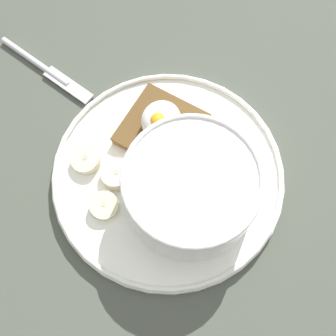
{
  "coord_description": "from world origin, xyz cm",
  "views": [
    {
      "loc": [
        17.67,
        6.41,
        52.5
      ],
      "look_at": [
        0.0,
        0.0,
        5.0
      ],
      "focal_mm": 50.0,
      "sensor_mm": 36.0,
      "label": 1
    }
  ],
  "objects_px": {
    "banana_slice_left": "(117,174)",
    "banana_slice_back": "(86,159)",
    "oatmeal_bowl": "(191,188)",
    "poached_egg": "(161,120)",
    "knife": "(46,69)",
    "banana_slice_front": "(104,206)",
    "toast_slice": "(161,129)"
  },
  "relations": [
    {
      "from": "banana_slice_left",
      "to": "banana_slice_back",
      "type": "relative_size",
      "value": 0.93
    },
    {
      "from": "banana_slice_back",
      "to": "oatmeal_bowl",
      "type": "bearing_deg",
      "value": 89.54
    },
    {
      "from": "oatmeal_bowl",
      "to": "poached_egg",
      "type": "xyz_separation_m",
      "value": [
        -0.07,
        -0.06,
        -0.0
      ]
    },
    {
      "from": "banana_slice_left",
      "to": "banana_slice_back",
      "type": "distance_m",
      "value": 0.04
    },
    {
      "from": "oatmeal_bowl",
      "to": "poached_egg",
      "type": "relative_size",
      "value": 2.99
    },
    {
      "from": "banana_slice_left",
      "to": "poached_egg",
      "type": "bearing_deg",
      "value": 158.57
    },
    {
      "from": "poached_egg",
      "to": "banana_slice_back",
      "type": "distance_m",
      "value": 0.1
    },
    {
      "from": "banana_slice_left",
      "to": "knife",
      "type": "bearing_deg",
      "value": -126.5
    },
    {
      "from": "banana_slice_left",
      "to": "knife",
      "type": "xyz_separation_m",
      "value": [
        -0.1,
        -0.14,
        -0.01
      ]
    },
    {
      "from": "oatmeal_bowl",
      "to": "banana_slice_back",
      "type": "distance_m",
      "value": 0.13
    },
    {
      "from": "oatmeal_bowl",
      "to": "banana_slice_left",
      "type": "height_order",
      "value": "oatmeal_bowl"
    },
    {
      "from": "banana_slice_front",
      "to": "banana_slice_left",
      "type": "distance_m",
      "value": 0.04
    },
    {
      "from": "toast_slice",
      "to": "poached_egg",
      "type": "distance_m",
      "value": 0.02
    },
    {
      "from": "banana_slice_front",
      "to": "banana_slice_left",
      "type": "bearing_deg",
      "value": -179.22
    },
    {
      "from": "toast_slice",
      "to": "poached_egg",
      "type": "bearing_deg",
      "value": -7.64
    },
    {
      "from": "poached_egg",
      "to": "banana_slice_left",
      "type": "distance_m",
      "value": 0.08
    },
    {
      "from": "oatmeal_bowl",
      "to": "knife",
      "type": "height_order",
      "value": "oatmeal_bowl"
    },
    {
      "from": "toast_slice",
      "to": "banana_slice_front",
      "type": "height_order",
      "value": "same"
    },
    {
      "from": "toast_slice",
      "to": "knife",
      "type": "height_order",
      "value": "toast_slice"
    },
    {
      "from": "toast_slice",
      "to": "banana_slice_left",
      "type": "xyz_separation_m",
      "value": [
        0.07,
        -0.03,
        -0.0
      ]
    },
    {
      "from": "toast_slice",
      "to": "banana_slice_back",
      "type": "bearing_deg",
      "value": -45.61
    },
    {
      "from": "toast_slice",
      "to": "banana_slice_front",
      "type": "xyz_separation_m",
      "value": [
        0.11,
        -0.03,
        -0.0
      ]
    },
    {
      "from": "oatmeal_bowl",
      "to": "poached_egg",
      "type": "bearing_deg",
      "value": -138.66
    },
    {
      "from": "banana_slice_front",
      "to": "banana_slice_back",
      "type": "height_order",
      "value": "banana_slice_back"
    },
    {
      "from": "oatmeal_bowl",
      "to": "banana_slice_back",
      "type": "relative_size",
      "value": 3.01
    },
    {
      "from": "oatmeal_bowl",
      "to": "banana_slice_front",
      "type": "distance_m",
      "value": 0.1
    },
    {
      "from": "poached_egg",
      "to": "banana_slice_back",
      "type": "height_order",
      "value": "poached_egg"
    },
    {
      "from": "toast_slice",
      "to": "knife",
      "type": "distance_m",
      "value": 0.17
    },
    {
      "from": "poached_egg",
      "to": "knife",
      "type": "distance_m",
      "value": 0.18
    },
    {
      "from": "knife",
      "to": "banana_slice_left",
      "type": "bearing_deg",
      "value": 53.5
    },
    {
      "from": "oatmeal_bowl",
      "to": "toast_slice",
      "type": "height_order",
      "value": "oatmeal_bowl"
    },
    {
      "from": "oatmeal_bowl",
      "to": "banana_slice_front",
      "type": "height_order",
      "value": "oatmeal_bowl"
    }
  ]
}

